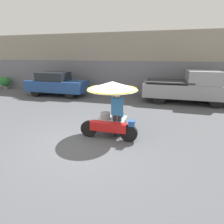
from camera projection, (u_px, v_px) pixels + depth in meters
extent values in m
plane|color=#4C4F54|center=(90.00, 141.00, 6.03)|extent=(36.00, 36.00, 0.00)
cube|color=gray|center=(132.00, 64.00, 13.49)|extent=(28.00, 2.00, 4.35)
cube|color=slate|center=(130.00, 78.00, 12.85)|extent=(23.80, 0.06, 2.40)
cylinder|color=black|center=(129.00, 133.00, 5.93)|extent=(0.59, 0.14, 0.59)
cylinder|color=black|center=(89.00, 129.00, 6.29)|extent=(0.59, 0.14, 0.59)
cube|color=red|center=(108.00, 127.00, 6.06)|extent=(1.29, 0.24, 0.32)
cube|color=#234C93|center=(132.00, 123.00, 5.79)|extent=(0.20, 0.24, 0.18)
cylinder|color=black|center=(114.00, 124.00, 6.84)|extent=(0.53, 0.14, 0.53)
cylinder|color=#515156|center=(121.00, 130.00, 6.20)|extent=(0.03, 0.03, 0.57)
cylinder|color=#515156|center=(125.00, 123.00, 6.82)|extent=(0.03, 0.03, 0.57)
cylinder|color=#515156|center=(99.00, 128.00, 6.41)|extent=(0.03, 0.03, 0.57)
cylinder|color=#515156|center=(104.00, 121.00, 7.03)|extent=(0.03, 0.03, 0.57)
cube|color=#B2B2B7|center=(112.00, 118.00, 6.52)|extent=(1.00, 0.80, 0.02)
cylinder|color=#B2B2B7|center=(112.00, 104.00, 6.35)|extent=(0.03, 0.03, 1.07)
cone|color=white|center=(112.00, 86.00, 6.14)|extent=(1.81, 1.81, 0.28)
torus|color=yellow|center=(112.00, 89.00, 6.18)|extent=(1.77, 1.77, 0.05)
cylinder|color=#939399|center=(105.00, 116.00, 6.41)|extent=(0.35, 0.35, 0.23)
cylinder|color=#B7B7BC|center=(116.00, 116.00, 6.33)|extent=(0.31, 0.31, 0.23)
cylinder|color=#1E6BB2|center=(121.00, 114.00, 6.62)|extent=(0.21, 0.21, 0.21)
cylinder|color=#2D2D33|center=(115.00, 125.00, 6.30)|extent=(0.14, 0.14, 0.82)
cylinder|color=#2D2D33|center=(119.00, 126.00, 6.25)|extent=(0.14, 0.14, 0.82)
cube|color=teal|center=(117.00, 107.00, 6.05)|extent=(0.38, 0.22, 0.61)
sphere|color=tan|center=(117.00, 95.00, 5.92)|extent=(0.22, 0.22, 0.22)
cylinder|color=black|center=(69.00, 94.00, 11.67)|extent=(0.68, 0.20, 0.68)
cylinder|color=black|center=(79.00, 90.00, 12.97)|extent=(0.68, 0.20, 0.68)
cylinder|color=black|center=(35.00, 92.00, 12.33)|extent=(0.68, 0.20, 0.68)
cylinder|color=black|center=(47.00, 88.00, 13.64)|extent=(0.68, 0.20, 0.68)
cube|color=navy|center=(57.00, 86.00, 12.53)|extent=(4.31, 1.68, 0.75)
cube|color=#1E2328|center=(53.00, 76.00, 12.38)|extent=(2.07, 1.48, 0.57)
cylinder|color=black|center=(217.00, 101.00, 9.64)|extent=(0.74, 0.24, 0.74)
cylinder|color=black|center=(210.00, 95.00, 11.05)|extent=(0.74, 0.24, 0.74)
cylinder|color=black|center=(159.00, 98.00, 10.40)|extent=(0.74, 0.24, 0.74)
cylinder|color=black|center=(159.00, 93.00, 11.81)|extent=(0.74, 0.24, 0.74)
cube|color=#939399|center=(186.00, 90.00, 10.60)|extent=(5.14, 1.81, 0.81)
cube|color=#939399|center=(203.00, 77.00, 10.15)|extent=(1.75, 1.67, 0.77)
cube|color=#2D2D33|center=(169.00, 81.00, 10.70)|extent=(2.67, 1.74, 0.08)
cylinder|color=gray|center=(6.00, 87.00, 15.28)|extent=(0.34, 0.34, 0.24)
sphere|color=#287033|center=(5.00, 82.00, 15.13)|extent=(0.84, 0.84, 0.84)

